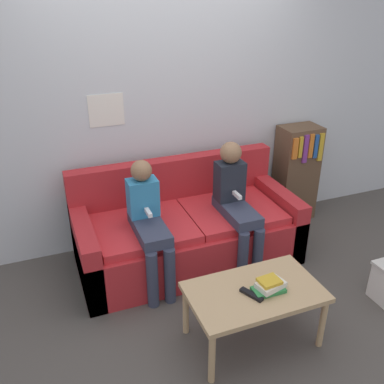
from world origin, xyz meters
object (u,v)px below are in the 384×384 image
coffee_table (254,296)px  person_left (149,221)px  tv_remote (251,295)px  bookshelf (296,173)px  couch (186,231)px  person_right (236,200)px

coffee_table → person_left: (-0.47, 0.88, 0.21)m
person_left → tv_remote: 1.03m
tv_remote → bookshelf: 1.98m
couch → coffee_table: size_ratio=2.13×
couch → coffee_table: (0.08, -1.10, 0.09)m
couch → person_right: person_right is taller
couch → tv_remote: couch is taller
person_right → bookshelf: person_right is taller
couch → coffee_table: bearing=-86.0°
person_left → person_right: bearing=0.8°
coffee_table → person_right: 0.97m
person_right → bookshelf: bearing=29.0°
couch → person_left: person_left is taller
coffee_table → bookshelf: bookshelf is taller
person_left → bookshelf: person_left is taller
person_left → tv_remote: bearing=-65.4°
couch → bookshelf: (1.35, 0.33, 0.22)m
couch → tv_remote: bearing=-88.7°
person_right → bookshelf: 1.12m
tv_remote → bookshelf: (1.32, 1.47, 0.06)m
coffee_table → bookshelf: size_ratio=0.90×
person_left → bookshelf: 1.83m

